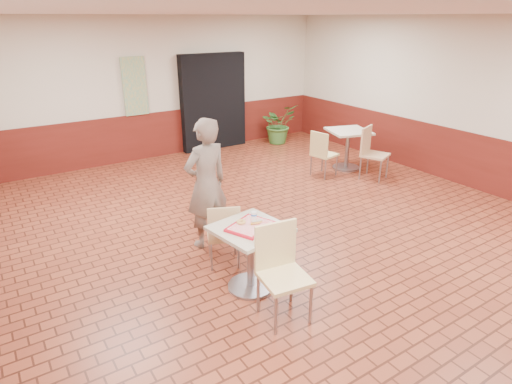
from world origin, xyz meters
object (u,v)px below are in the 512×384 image
paper_cup (254,215)px  chair_second_left (322,152)px  main_table (250,248)px  ring_donut (241,222)px  chair_main_back (224,232)px  chair_second_front (371,150)px  second_table (348,143)px  customer (206,184)px  serving_tray (250,226)px  long_john_donut (256,222)px  potted_plant (278,124)px  chair_main_front (281,267)px

paper_cup → chair_second_left: (3.08, 2.32, -0.35)m
main_table → paper_cup: 0.37m
ring_donut → chair_second_left: 4.04m
chair_main_back → chair_second_front: size_ratio=0.85×
second_table → customer: bearing=-161.3°
paper_cup → ring_donut: bearing=-171.4°
chair_main_back → customer: size_ratio=0.48×
chair_second_left → chair_second_front: 0.94m
customer → second_table: customer is taller
ring_donut → chair_second_left: (3.27, 2.35, -0.32)m
customer → serving_tray: (-0.07, -1.21, -0.09)m
customer → ring_donut: (-0.13, -1.11, -0.06)m
ring_donut → long_john_donut: long_john_donut is taller
chair_main_back → long_john_donut: 0.70m
customer → long_john_donut: 1.22m
long_john_donut → potted_plant: bearing=51.9°
chair_main_front → potted_plant: chair_main_front is taller
paper_cup → potted_plant: size_ratio=0.08×
chair_second_left → potted_plant: (0.71, 2.46, -0.03)m
main_table → ring_donut: size_ratio=7.41×
chair_main_front → long_john_donut: (0.06, 0.55, 0.27)m
main_table → customer: customer is taller
chair_main_back → ring_donut: bearing=109.2°
potted_plant → chair_second_left: bearing=-106.2°
main_table → chair_main_back: size_ratio=0.92×
long_john_donut → chair_second_left: chair_second_left is taller
main_table → chair_second_left: bearing=37.3°
paper_cup → chair_second_left: size_ratio=0.09×
long_john_donut → potted_plant: potted_plant is taller
chair_main_back → ring_donut: chair_main_back is taller
potted_plant → customer: bearing=-136.2°
potted_plant → main_table: bearing=-128.7°
second_table → chair_second_front: bearing=-92.0°
chair_main_back → second_table: bearing=-130.7°
serving_tray → long_john_donut: bearing=-5.9°
customer → chair_second_left: size_ratio=1.96×
serving_tray → chair_second_front: chair_second_front is taller
long_john_donut → second_table: (3.90, 2.54, -0.29)m
chair_second_front → potted_plant: (-0.03, 3.04, -0.08)m
chair_main_front → second_table: chair_main_front is taller
main_table → long_john_donut: 0.32m
main_table → long_john_donut: (0.07, -0.01, 0.31)m
chair_main_back → paper_cup: paper_cup is taller
potted_plant → chair_main_back: bearing=-132.4°
main_table → ring_donut: 0.32m
chair_second_front → customer: bearing=167.5°
customer → long_john_donut: (-0.00, -1.22, -0.06)m
chair_main_back → potted_plant: (3.95, 4.32, 0.00)m
chair_main_back → ring_donut: 0.61m
chair_main_front → ring_donut: size_ratio=9.62×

